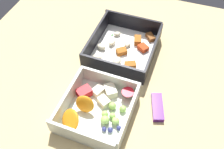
% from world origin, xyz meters
% --- Properties ---
extents(table_surface, '(0.80, 0.80, 0.02)m').
position_xyz_m(table_surface, '(0.00, 0.00, 0.01)').
color(table_surface, tan).
rests_on(table_surface, ground).
extents(pasta_container, '(0.19, 0.17, 0.05)m').
position_xyz_m(pasta_container, '(-0.11, 0.00, 0.04)').
color(pasta_container, white).
rests_on(pasta_container, table_surface).
extents(fruit_bowl, '(0.16, 0.15, 0.05)m').
position_xyz_m(fruit_bowl, '(0.09, 0.00, 0.04)').
color(fruit_bowl, silver).
rests_on(fruit_bowl, table_surface).
extents(candy_bar, '(0.07, 0.04, 0.01)m').
position_xyz_m(candy_bar, '(0.04, 0.13, 0.03)').
color(candy_bar, '#51197A').
rests_on(candy_bar, table_surface).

